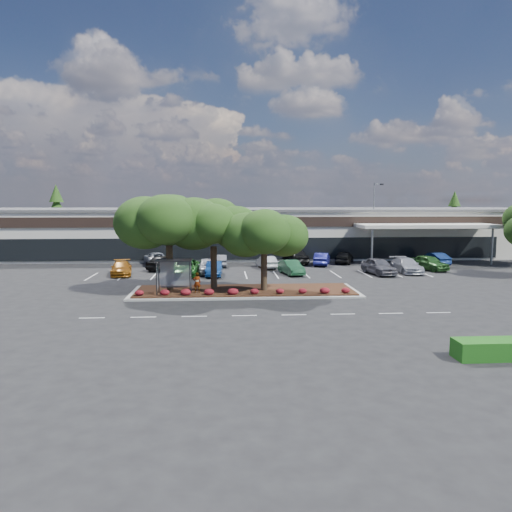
{
  "coord_description": "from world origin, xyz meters",
  "views": [
    {
      "loc": [
        -3.75,
        -35.31,
        7.35
      ],
      "look_at": [
        -0.91,
        7.14,
        2.6
      ],
      "focal_mm": 35.0,
      "sensor_mm": 36.0,
      "label": 1
    }
  ],
  "objects": [
    {
      "name": "car_13",
      "position": [
        4.76,
        21.98,
        0.86
      ],
      "size": [
        2.76,
        5.27,
        1.71
      ],
      "primitive_type": "imported",
      "rotation": [
        0.0,
        0.0,
        3.29
      ],
      "color": "black",
      "rests_on": "ground"
    },
    {
      "name": "island_tree_mid",
      "position": [
        -4.5,
        5.2,
        3.92
      ],
      "size": [
        6.6,
        6.6,
        7.32
      ],
      "primitive_type": null,
      "color": "#17320C",
      "rests_on": "landscape_island"
    },
    {
      "name": "car_12",
      "position": [
        1.0,
        18.23,
        0.68
      ],
      "size": [
        2.18,
        4.31,
        1.35
      ],
      "primitive_type": "imported",
      "rotation": [
        0.0,
        0.0,
        3.33
      ],
      "color": "#B3B3B3",
      "rests_on": "ground"
    },
    {
      "name": "car_0",
      "position": [
        -13.77,
        14.23,
        0.69
      ],
      "size": [
        2.66,
        5.02,
        1.39
      ],
      "primitive_type": "imported",
      "rotation": [
        0.0,
        0.0,
        0.16
      ],
      "color": "brown",
      "rests_on": "ground"
    },
    {
      "name": "landscape_island",
      "position": [
        -2.0,
        4.0,
        0.12
      ],
      "size": [
        18.0,
        6.0,
        0.26
      ],
      "color": "gray",
      "rests_on": "ground"
    },
    {
      "name": "car_11",
      "position": [
        -4.03,
        20.25,
        0.66
      ],
      "size": [
        1.41,
        4.01,
        1.32
      ],
      "primitive_type": "imported",
      "rotation": [
        0.0,
        0.0,
        3.14
      ],
      "color": "#5A5C62",
      "rests_on": "ground"
    },
    {
      "name": "bus_shelter",
      "position": [
        -7.5,
        2.95,
        2.31
      ],
      "size": [
        2.75,
        1.55,
        2.59
      ],
      "color": "black",
      "rests_on": "landscape_island"
    },
    {
      "name": "car_10",
      "position": [
        -10.19,
        17.87,
        0.8
      ],
      "size": [
        3.37,
        5.08,
        1.61
      ],
      "primitive_type": "imported",
      "rotation": [
        0.0,
        0.0,
        2.8
      ],
      "color": "black",
      "rests_on": "ground"
    },
    {
      "name": "car_6",
      "position": [
        11.77,
        13.03,
        0.83
      ],
      "size": [
        2.79,
        5.14,
        1.66
      ],
      "primitive_type": "imported",
      "rotation": [
        0.0,
        0.0,
        0.18
      ],
      "color": "#535259",
      "rests_on": "ground"
    },
    {
      "name": "island_tree_west",
      "position": [
        -8.0,
        4.5,
        4.21
      ],
      "size": [
        7.2,
        7.2,
        7.89
      ],
      "primitive_type": null,
      "color": "#17320C",
      "rests_on": "landscape_island"
    },
    {
      "name": "person_waiting",
      "position": [
        -5.76,
        2.85,
        1.06
      ],
      "size": [
        0.63,
        0.46,
        1.59
      ],
      "primitive_type": "imported",
      "rotation": [
        0.0,
        0.0,
        3.28
      ],
      "color": "#594C47",
      "rests_on": "landscape_island"
    },
    {
      "name": "ground",
      "position": [
        0.0,
        0.0,
        0.0
      ],
      "size": [
        160.0,
        160.0,
        0.0
      ],
      "primitive_type": "plane",
      "color": "black",
      "rests_on": "ground"
    },
    {
      "name": "retail_store",
      "position": [
        0.06,
        33.91,
        3.15
      ],
      "size": [
        80.4,
        25.2,
        6.25
      ],
      "color": "beige",
      "rests_on": "ground"
    },
    {
      "name": "car_7",
      "position": [
        14.97,
        14.01,
        0.74
      ],
      "size": [
        2.26,
        5.2,
        1.49
      ],
      "primitive_type": "imported",
      "rotation": [
        0.0,
        0.0,
        0.03
      ],
      "color": "#9B9DA6",
      "rests_on": "ground"
    },
    {
      "name": "car_8",
      "position": [
        18.02,
        15.68,
        0.8
      ],
      "size": [
        3.38,
        5.03,
        1.59
      ],
      "primitive_type": "imported",
      "rotation": [
        0.0,
        0.0,
        0.35
      ],
      "color": "#285722",
      "rests_on": "ground"
    },
    {
      "name": "conifer_north_east",
      "position": [
        34.0,
        44.0,
        4.5
      ],
      "size": [
        3.96,
        3.96,
        9.0
      ],
      "primitive_type": "cone",
      "color": "#17320C",
      "rests_on": "ground"
    },
    {
      "name": "car_2",
      "position": [
        -4.62,
        13.11,
        0.7
      ],
      "size": [
        1.65,
        4.31,
        1.4
      ],
      "primitive_type": "imported",
      "rotation": [
        0.0,
        0.0,
        -0.04
      ],
      "color": "navy",
      "rests_on": "ground"
    },
    {
      "name": "lane_markings",
      "position": [
        -0.14,
        10.42,
        0.01
      ],
      "size": [
        33.12,
        20.06,
        0.01
      ],
      "color": "silver",
      "rests_on": "ground"
    },
    {
      "name": "car_5",
      "position": [
        3.04,
        13.54,
        0.71
      ],
      "size": [
        2.37,
        4.54,
        1.43
      ],
      "primitive_type": "imported",
      "rotation": [
        0.0,
        0.0,
        0.21
      ],
      "color": "#1D4C2C",
      "rests_on": "ground"
    },
    {
      "name": "shrub_row",
      "position": [
        -2.0,
        1.9,
        0.51
      ],
      "size": [
        17.0,
        0.8,
        0.5
      ],
      "primitive_type": null,
      "color": "maroon",
      "rests_on": "landscape_island"
    },
    {
      "name": "car_17",
      "position": [
        20.29,
        19.61,
        0.73
      ],
      "size": [
        2.32,
        4.63,
        1.46
      ],
      "primitive_type": "imported",
      "rotation": [
        0.0,
        0.0,
        3.32
      ],
      "color": "navy",
      "rests_on": "ground"
    },
    {
      "name": "conifer_north_west",
      "position": [
        -30.0,
        46.0,
        5.0
      ],
      "size": [
        4.4,
        4.4,
        10.0
      ],
      "primitive_type": "cone",
      "color": "#17320C",
      "rests_on": "ground"
    },
    {
      "name": "car_1",
      "position": [
        -7.45,
        13.46,
        0.78
      ],
      "size": [
        2.9,
        5.76,
        1.56
      ],
      "primitive_type": "imported",
      "rotation": [
        0.0,
        0.0,
        -0.06
      ],
      "color": "#1B5519",
      "rests_on": "ground"
    },
    {
      "name": "island_tree_east",
      "position": [
        -0.5,
        3.7,
        3.51
      ],
      "size": [
        5.8,
        5.8,
        6.5
      ],
      "primitive_type": null,
      "color": "#17320C",
      "rests_on": "landscape_island"
    },
    {
      "name": "light_pole",
      "position": [
        15.82,
        28.0,
        4.26
      ],
      "size": [
        1.43,
        0.5,
        9.62
      ],
      "rotation": [
        0.0,
        0.0,
        0.04
      ],
      "color": "gray",
      "rests_on": "ground"
    },
    {
      "name": "car_14",
      "position": [
        7.5,
        20.43,
        0.72
      ],
      "size": [
        2.69,
        4.6,
        1.43
      ],
      "primitive_type": "imported",
      "rotation": [
        0.0,
        0.0,
        2.85
      ],
      "color": "navy",
      "rests_on": "ground"
    },
    {
      "name": "car_9",
      "position": [
        -11.43,
        22.17,
        0.72
      ],
      "size": [
        3.71,
        5.6,
        1.43
      ],
      "primitive_type": "imported",
      "rotation": [
        0.0,
        0.0,
        3.42
      ],
      "color": "#A5A8B1",
      "rests_on": "ground"
    },
    {
      "name": "car_15",
      "position": [
        10.47,
        21.96,
        0.76
      ],
      "size": [
        3.28,
        4.78,
        1.51
      ],
      "primitive_type": "imported",
      "rotation": [
        0.0,
        0.0,
        2.77
      ],
      "color": "black",
      "rests_on": "ground"
    },
    {
      "name": "car_3",
      "position": [
        -5.35,
        14.64,
        0.77
      ],
      "size": [
        2.12,
        4.64,
        1.54
      ],
      "primitive_type": "imported",
      "rotation": [
        0.0,
        0.0,
        0.07
      ],
      "color": "#A6A9B2",
      "rests_on": "ground"
    }
  ]
}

